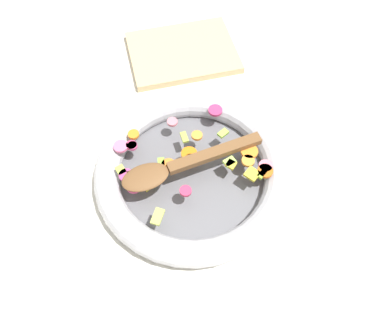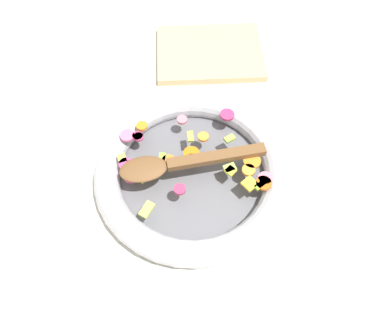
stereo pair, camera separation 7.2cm
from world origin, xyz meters
TOP-DOWN VIEW (x-y plane):
  - ground_plane at (0.00, 0.00)m, footprint 4.00×4.00m
  - skillet at (0.00, 0.00)m, footprint 0.39×0.39m
  - chopped_vegetables at (0.00, -0.01)m, footprint 0.30×0.24m
  - wooden_spoon at (0.03, 0.00)m, footprint 0.28×0.08m
  - cutting_board at (-0.06, -0.35)m, footprint 0.26×0.20m

SIDE VIEW (x-z plane):
  - ground_plane at x=0.00m, z-range 0.00..0.00m
  - cutting_board at x=-0.06m, z-range 0.00..0.02m
  - skillet at x=0.00m, z-range 0.00..0.05m
  - chopped_vegetables at x=0.00m, z-range 0.05..0.06m
  - wooden_spoon at x=0.03m, z-range 0.06..0.07m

